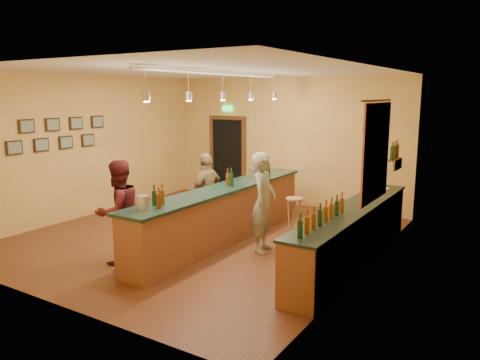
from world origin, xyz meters
The scene contains 17 objects.
floor centered at (0.00, 0.00, 0.00)m, with size 7.00×7.00×0.00m, color #532D17.
ceiling centered at (0.00, 0.00, 3.20)m, with size 6.50×7.00×0.02m, color silver.
wall_back centered at (0.00, 3.50, 1.60)m, with size 6.50×0.02×3.20m, color tan.
wall_front centered at (0.00, -3.50, 1.60)m, with size 6.50×0.02×3.20m, color tan.
wall_left centered at (-3.25, 0.00, 1.60)m, with size 0.02×7.00×3.20m, color tan.
wall_right centered at (3.25, 0.00, 1.60)m, with size 0.02×7.00×3.20m, color tan.
doorway centered at (-1.70, 3.47, 1.13)m, with size 1.15×0.09×2.48m.
tapestry centered at (3.23, 0.40, 1.85)m, with size 0.03×1.40×1.60m, color maroon.
bottle_shelf centered at (3.17, 1.90, 1.67)m, with size 0.17×0.55×0.54m.
picture_grid centered at (-3.21, -0.75, 1.95)m, with size 0.06×2.20×0.70m, color #382111, non-canonical shape.
back_counter centered at (2.97, 0.18, 0.49)m, with size 0.60×4.55×1.27m.
tasting_bar centered at (0.50, 0.00, 0.61)m, with size 0.73×5.10×1.38m.
pendant_track centered at (0.50, 0.00, 2.98)m, with size 0.11×4.60×0.50m.
bartender centered at (1.44, -0.12, 0.89)m, with size 0.65×0.43×1.79m, color gray.
customer_a centered at (-0.31, -1.89, 0.86)m, with size 0.84×0.66×1.73m, color #59191E.
customer_b centered at (-0.07, 0.26, 0.81)m, with size 0.96×0.40×1.63m, color #997A51.
bar_stool centered at (1.42, 1.20, 0.58)m, with size 0.35×0.35×0.72m.
Camera 1 is at (5.36, -7.16, 2.78)m, focal length 35.00 mm.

